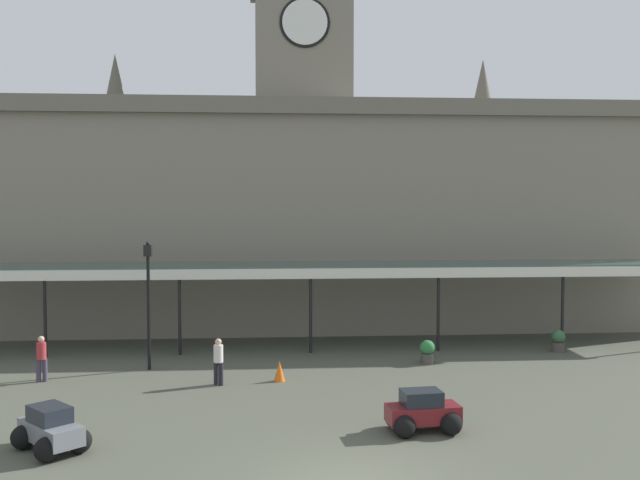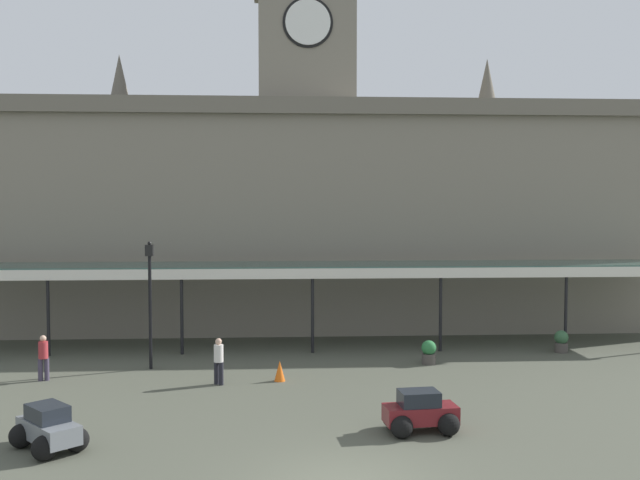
{
  "view_description": "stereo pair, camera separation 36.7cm",
  "coord_description": "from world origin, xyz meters",
  "px_view_note": "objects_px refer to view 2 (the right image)",
  "views": [
    {
      "loc": [
        -1.83,
        -15.94,
        6.5
      ],
      "look_at": [
        0.0,
        9.0,
        5.18
      ],
      "focal_mm": 39.99,
      "sensor_mm": 36.0,
      "label": 1
    },
    {
      "loc": [
        -1.46,
        -15.97,
        6.5
      ],
      "look_at": [
        0.0,
        9.0,
        5.18
      ],
      "focal_mm": 39.99,
      "sensor_mm": 36.0,
      "label": 2
    }
  ],
  "objects_px": {
    "pedestrian_crossing_forecourt": "(219,359)",
    "victorian_lamppost": "(150,290)",
    "planter_near_kerb": "(429,352)",
    "pedestrian_beside_cars": "(43,356)",
    "traffic_cone": "(280,371)",
    "car_maroon_sedan": "(420,415)",
    "planter_by_canopy": "(561,341)",
    "car_grey_sedan": "(49,431)"
  },
  "relations": [
    {
      "from": "pedestrian_crossing_forecourt",
      "to": "traffic_cone",
      "type": "height_order",
      "value": "pedestrian_crossing_forecourt"
    },
    {
      "from": "traffic_cone",
      "to": "victorian_lamppost",
      "type": "bearing_deg",
      "value": 156.38
    },
    {
      "from": "car_grey_sedan",
      "to": "car_maroon_sedan",
      "type": "bearing_deg",
      "value": 4.86
    },
    {
      "from": "planter_by_canopy",
      "to": "planter_near_kerb",
      "type": "xyz_separation_m",
      "value": [
        -6.21,
        -1.87,
        0.0
      ]
    },
    {
      "from": "car_grey_sedan",
      "to": "traffic_cone",
      "type": "relative_size",
      "value": 2.98
    },
    {
      "from": "car_grey_sedan",
      "to": "planter_by_canopy",
      "type": "height_order",
      "value": "car_grey_sedan"
    },
    {
      "from": "pedestrian_beside_cars",
      "to": "planter_by_canopy",
      "type": "xyz_separation_m",
      "value": [
        20.83,
        3.7,
        -0.42
      ]
    },
    {
      "from": "car_maroon_sedan",
      "to": "car_grey_sedan",
      "type": "bearing_deg",
      "value": -175.14
    },
    {
      "from": "pedestrian_crossing_forecourt",
      "to": "pedestrian_beside_cars",
      "type": "xyz_separation_m",
      "value": [
        -6.44,
        0.95,
        0.0
      ]
    },
    {
      "from": "car_grey_sedan",
      "to": "planter_by_canopy",
      "type": "bearing_deg",
      "value": 31.33
    },
    {
      "from": "car_grey_sedan",
      "to": "pedestrian_crossing_forecourt",
      "type": "xyz_separation_m",
      "value": [
        3.91,
        6.49,
        0.41
      ]
    },
    {
      "from": "pedestrian_beside_cars",
      "to": "planter_near_kerb",
      "type": "height_order",
      "value": "pedestrian_beside_cars"
    },
    {
      "from": "car_grey_sedan",
      "to": "planter_by_canopy",
      "type": "distance_m",
      "value": 21.43
    },
    {
      "from": "car_grey_sedan",
      "to": "pedestrian_crossing_forecourt",
      "type": "distance_m",
      "value": 7.59
    },
    {
      "from": "pedestrian_beside_cars",
      "to": "planter_by_canopy",
      "type": "bearing_deg",
      "value": 10.07
    },
    {
      "from": "pedestrian_crossing_forecourt",
      "to": "planter_by_canopy",
      "type": "height_order",
      "value": "pedestrian_crossing_forecourt"
    },
    {
      "from": "victorian_lamppost",
      "to": "planter_near_kerb",
      "type": "xyz_separation_m",
      "value": [
        11.04,
        0.19,
        -2.61
      ]
    },
    {
      "from": "planter_near_kerb",
      "to": "pedestrian_beside_cars",
      "type": "bearing_deg",
      "value": -172.86
    },
    {
      "from": "traffic_cone",
      "to": "planter_by_canopy",
      "type": "relative_size",
      "value": 0.78
    },
    {
      "from": "car_grey_sedan",
      "to": "traffic_cone",
      "type": "height_order",
      "value": "car_grey_sedan"
    },
    {
      "from": "victorian_lamppost",
      "to": "planter_by_canopy",
      "type": "distance_m",
      "value": 17.57
    },
    {
      "from": "car_maroon_sedan",
      "to": "pedestrian_crossing_forecourt",
      "type": "xyz_separation_m",
      "value": [
        -6.14,
        5.64,
        0.41
      ]
    },
    {
      "from": "pedestrian_crossing_forecourt",
      "to": "victorian_lamppost",
      "type": "relative_size",
      "value": 0.33
    },
    {
      "from": "planter_by_canopy",
      "to": "victorian_lamppost",
      "type": "bearing_deg",
      "value": -173.19
    },
    {
      "from": "car_maroon_sedan",
      "to": "planter_near_kerb",
      "type": "xyz_separation_m",
      "value": [
        2.04,
        8.42,
        -0.01
      ]
    },
    {
      "from": "pedestrian_beside_cars",
      "to": "traffic_cone",
      "type": "xyz_separation_m",
      "value": [
        8.61,
        -0.56,
        -0.54
      ]
    },
    {
      "from": "car_maroon_sedan",
      "to": "planter_by_canopy",
      "type": "bearing_deg",
      "value": 51.26
    },
    {
      "from": "traffic_cone",
      "to": "planter_near_kerb",
      "type": "bearing_deg",
      "value": 21.73
    },
    {
      "from": "victorian_lamppost",
      "to": "planter_by_canopy",
      "type": "xyz_separation_m",
      "value": [
        17.25,
        2.06,
        -2.61
      ]
    },
    {
      "from": "pedestrian_crossing_forecourt",
      "to": "victorian_lamppost",
      "type": "bearing_deg",
      "value": 137.81
    },
    {
      "from": "car_maroon_sedan",
      "to": "car_grey_sedan",
      "type": "height_order",
      "value": "same"
    },
    {
      "from": "pedestrian_crossing_forecourt",
      "to": "pedestrian_beside_cars",
      "type": "height_order",
      "value": "same"
    },
    {
      "from": "pedestrian_crossing_forecourt",
      "to": "victorian_lamppost",
      "type": "distance_m",
      "value": 4.44
    },
    {
      "from": "car_maroon_sedan",
      "to": "traffic_cone",
      "type": "distance_m",
      "value": 7.21
    },
    {
      "from": "car_maroon_sedan",
      "to": "pedestrian_crossing_forecourt",
      "type": "height_order",
      "value": "pedestrian_crossing_forecourt"
    },
    {
      "from": "pedestrian_crossing_forecourt",
      "to": "car_grey_sedan",
      "type": "bearing_deg",
      "value": -121.05
    },
    {
      "from": "pedestrian_crossing_forecourt",
      "to": "planter_by_canopy",
      "type": "bearing_deg",
      "value": 17.9
    },
    {
      "from": "pedestrian_crossing_forecourt",
      "to": "pedestrian_beside_cars",
      "type": "relative_size",
      "value": 1.0
    },
    {
      "from": "planter_near_kerb",
      "to": "traffic_cone",
      "type": "bearing_deg",
      "value": -158.27
    },
    {
      "from": "car_maroon_sedan",
      "to": "planter_by_canopy",
      "type": "distance_m",
      "value": 13.19
    },
    {
      "from": "pedestrian_beside_cars",
      "to": "victorian_lamppost",
      "type": "distance_m",
      "value": 4.51
    },
    {
      "from": "pedestrian_crossing_forecourt",
      "to": "traffic_cone",
      "type": "distance_m",
      "value": 2.28
    }
  ]
}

